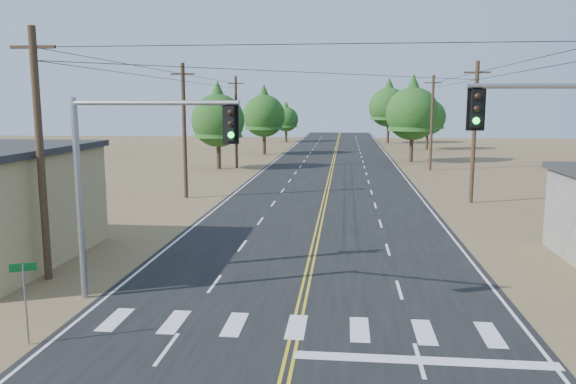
# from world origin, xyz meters

# --- Properties ---
(road) EXTENTS (15.00, 200.00, 0.02)m
(road) POSITION_xyz_m (0.00, 30.00, 0.01)
(road) COLOR black
(road) RESTS_ON ground
(utility_pole_left_near) EXTENTS (1.80, 0.30, 10.00)m
(utility_pole_left_near) POSITION_xyz_m (-10.50, 12.00, 5.12)
(utility_pole_left_near) COLOR #4C3826
(utility_pole_left_near) RESTS_ON ground
(utility_pole_left_mid) EXTENTS (1.80, 0.30, 10.00)m
(utility_pole_left_mid) POSITION_xyz_m (-10.50, 32.00, 5.12)
(utility_pole_left_mid) COLOR #4C3826
(utility_pole_left_mid) RESTS_ON ground
(utility_pole_left_far) EXTENTS (1.80, 0.30, 10.00)m
(utility_pole_left_far) POSITION_xyz_m (-10.50, 52.00, 5.12)
(utility_pole_left_far) COLOR #4C3826
(utility_pole_left_far) RESTS_ON ground
(utility_pole_right_mid) EXTENTS (1.80, 0.30, 10.00)m
(utility_pole_right_mid) POSITION_xyz_m (10.50, 32.00, 5.12)
(utility_pole_right_mid) COLOR #4C3826
(utility_pole_right_mid) RESTS_ON ground
(utility_pole_right_far) EXTENTS (1.80, 0.30, 10.00)m
(utility_pole_right_far) POSITION_xyz_m (10.50, 52.00, 5.12)
(utility_pole_right_far) COLOR #4C3826
(utility_pole_right_far) RESTS_ON ground
(signal_mast_left) EXTENTS (6.27, 1.74, 7.29)m
(signal_mast_left) POSITION_xyz_m (-6.19, 9.58, 4.96)
(signal_mast_left) COLOR gray
(signal_mast_left) RESTS_ON ground
(street_sign) EXTENTS (0.69, 0.32, 2.49)m
(street_sign) POSITION_xyz_m (-7.80, 5.94, 1.67)
(street_sign) COLOR gray
(street_sign) RESTS_ON ground
(tree_left_near) EXTENTS (5.72, 5.72, 9.53)m
(tree_left_near) POSITION_xyz_m (-12.29, 50.99, 5.83)
(tree_left_near) COLOR #3F2D1E
(tree_left_near) RESTS_ON ground
(tree_left_mid) EXTENTS (5.84, 5.84, 9.74)m
(tree_left_mid) POSITION_xyz_m (-9.87, 68.85, 5.96)
(tree_left_mid) COLOR #3F2D1E
(tree_left_mid) RESTS_ON ground
(tree_left_far) EXTENTS (4.54, 4.54, 7.57)m
(tree_left_far) POSITION_xyz_m (-9.59, 95.13, 4.63)
(tree_left_far) COLOR #3F2D1E
(tree_left_far) RESTS_ON ground
(tree_right_near) EXTENTS (6.38, 6.38, 10.63)m
(tree_right_near) POSITION_xyz_m (9.43, 60.46, 6.50)
(tree_right_near) COLOR #3F2D1E
(tree_right_near) RESTS_ON ground
(tree_right_mid) EXTENTS (5.45, 5.45, 9.08)m
(tree_right_mid) POSITION_xyz_m (14.00, 79.84, 5.55)
(tree_right_mid) COLOR #3F2D1E
(tree_right_mid) RESTS_ON ground
(tree_right_far) EXTENTS (6.99, 6.99, 11.64)m
(tree_right_far) POSITION_xyz_m (9.00, 93.47, 7.12)
(tree_right_far) COLOR #3F2D1E
(tree_right_far) RESTS_ON ground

